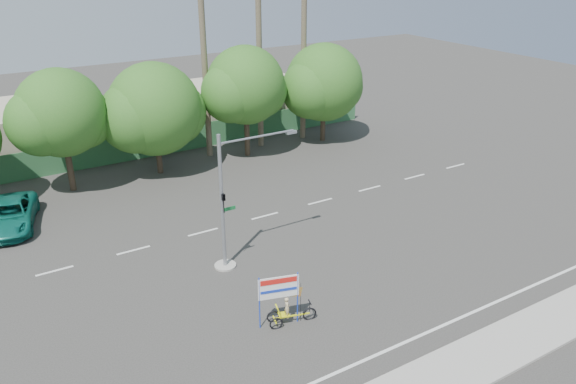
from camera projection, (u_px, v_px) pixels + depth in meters
ground at (310, 290)px, 26.46m from camera, size 120.00×120.00×0.00m
fence at (157, 143)px, 42.89m from camera, size 38.00×0.08×2.00m
building_left at (4, 136)px, 41.29m from camera, size 12.00×8.00×4.00m
building_right at (226, 105)px, 49.86m from camera, size 14.00×8.00×3.60m
tree_left at (60, 116)px, 35.18m from camera, size 6.66×5.60×8.07m
tree_center at (154, 112)px, 38.25m from camera, size 7.62×6.40×7.85m
tree_right at (245, 88)px, 41.24m from camera, size 6.90×5.80×8.36m
tree_far_right at (323, 85)px, 44.78m from camera, size 7.38×6.20×7.94m
palm_tall at (258, 10)px, 41.26m from camera, size 3.73×3.79×17.45m
palm_mid at (304, 22)px, 43.58m from camera, size 3.73×3.79×15.45m
palm_short at (203, 38)px, 39.79m from camera, size 3.73×3.79×14.45m
traffic_signal at (228, 213)px, 27.36m from camera, size 4.72×1.10×7.00m
trike_billboard at (284, 304)px, 23.73m from camera, size 2.48×0.99×2.52m
pickup_truck at (10, 215)px, 32.05m from camera, size 3.88×6.06×1.56m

